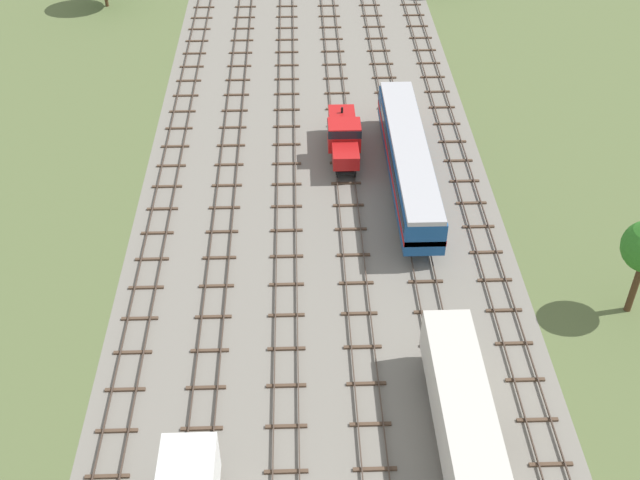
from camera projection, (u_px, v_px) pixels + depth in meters
The scene contains 11 objects.
ground_plane at pixel (319, 226), 59.34m from camera, with size 480.00×480.00×0.00m, color #5B6B3D.
ballast_bed at pixel (319, 226), 59.34m from camera, with size 27.98×176.00×0.01m, color gray.
track_far_left at pixel (160, 220), 59.74m from camera, with size 2.40×126.00×0.29m.
track_left at pixel (223, 219), 59.86m from camera, with size 2.40×126.00×0.29m.
track_centre_left at pixel (287, 218), 59.98m from camera, with size 2.40×126.00×0.29m.
track_centre at pixel (350, 216), 60.10m from camera, with size 2.40×126.00×0.29m.
track_centre_right at pixel (412, 215), 60.21m from camera, with size 2.40×126.00×0.29m.
track_right at pixel (475, 214), 60.33m from camera, with size 2.40×126.00×0.29m.
freight_boxcar_centre_right_near at pixel (464, 420), 42.25m from camera, with size 2.87×14.00×3.60m.
diesel_railcar_centre_right_mid at pixel (408, 159), 61.74m from camera, with size 2.96×20.50×3.80m.
shunter_loco_centre_midfar at pixel (344, 135), 65.66m from camera, with size 2.74×8.46×3.10m.
Camera 1 is at (-1.38, 9.25, 36.54)m, focal length 44.36 mm.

